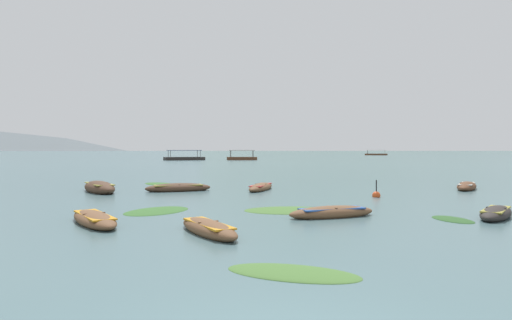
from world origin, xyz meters
name	(u,v)px	position (x,y,z in m)	size (l,w,h in m)	color
ground_plane	(220,151)	(0.00, 1500.00, 0.00)	(6000.00, 6000.00, 0.00)	slate
mountain_1	(96,91)	(-520.18, 1867.85, 250.47)	(1816.43, 1816.43, 500.94)	slate
mountain_2	(297,93)	(362.71, 2015.16, 268.99)	(2025.56, 2025.56, 537.98)	slate
mountain_3	(448,117)	(919.92, 1683.55, 133.72)	(1021.96, 1021.96, 267.44)	slate
rowboat_1	(261,187)	(1.52, 21.17, 0.16)	(2.28, 4.06, 0.50)	brown
rowboat_2	(467,186)	(14.12, 20.54, 0.18)	(3.05, 3.68, 0.57)	brown
rowboat_3	(496,213)	(8.84, 9.83, 0.16)	(2.73, 2.87, 0.50)	#2D2826
rowboat_4	(208,228)	(-1.26, 7.73, 0.15)	(2.20, 3.34, 0.48)	brown
rowboat_6	(178,188)	(-3.36, 20.84, 0.18)	(4.01, 2.17, 0.58)	#4C3323
rowboat_7	(99,188)	(-7.81, 20.67, 0.24)	(3.23, 4.41, 0.78)	#4C3323
rowboat_8	(332,213)	(3.08, 10.48, 0.16)	(3.48, 1.80, 0.50)	brown
rowboat_10	(94,219)	(-5.01, 9.71, 0.15)	(2.70, 3.72, 0.48)	brown
ferry_0	(376,154)	(69.42, 185.56, 0.45)	(10.31, 6.51, 2.54)	brown
ferry_1	(184,158)	(-9.30, 98.27, 0.45)	(9.90, 6.21, 2.54)	#2D2826
ferry_2	(242,158)	(4.27, 98.13, 0.45)	(7.15, 2.99, 2.54)	brown
mooring_buoy	(376,195)	(7.02, 16.72, 0.10)	(0.42, 0.42, 1.00)	#DB4C1E
weed_patch_0	(289,210)	(1.82, 12.24, 0.00)	(3.60, 2.26, 0.14)	#477033
weed_patch_1	(157,211)	(-3.40, 12.49, 0.00)	(2.96, 1.96, 0.14)	#38662D
weed_patch_3	(293,273)	(0.48, 3.57, 0.00)	(2.68, 1.20, 0.14)	#477033
weed_patch_4	(453,220)	(7.05, 9.51, 0.00)	(1.77, 1.01, 0.14)	#2D5628
weed_patch_6	(160,184)	(-5.10, 26.04, 0.00)	(3.38, 1.71, 0.14)	#38662D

